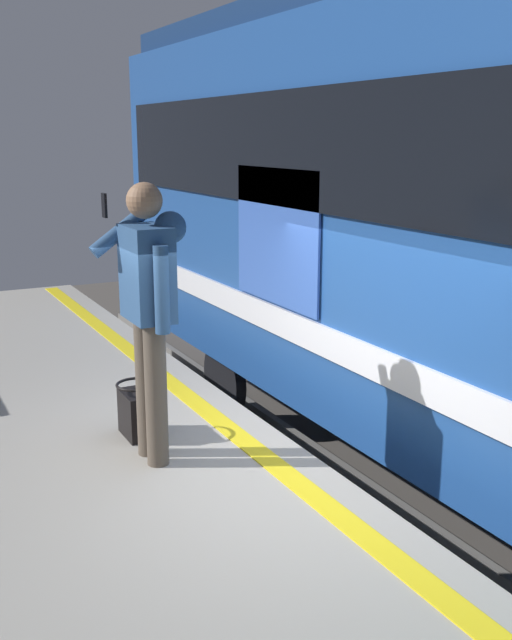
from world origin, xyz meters
The scene contains 5 objects.
ground_plane centered at (0.00, 0.00, 0.00)m, with size 24.02×24.02×0.00m, color #4C4742.
safety_line centered at (0.00, 0.30, 1.13)m, with size 12.62×0.16×0.01m, color yellow.
track_rail_near centered at (0.00, -1.29, 0.08)m, with size 16.74×0.08×0.16m, color slate.
passenger centered at (0.40, 0.94, 2.18)m, with size 0.57×0.55×1.78m.
handbag centered at (0.81, 0.91, 1.30)m, with size 0.31×0.29×0.39m.
Camera 1 is at (-3.87, 2.43, 3.17)m, focal length 41.64 mm.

